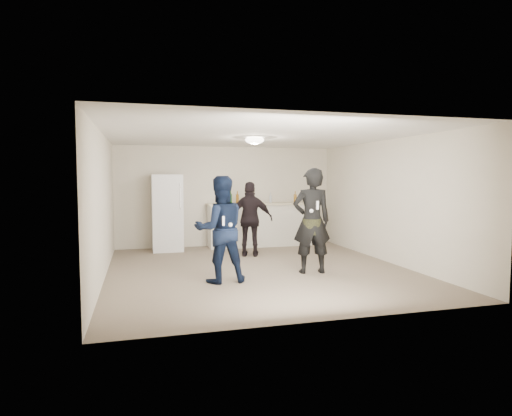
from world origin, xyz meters
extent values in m
plane|color=#6B5B4C|center=(0.00, 0.00, 0.00)|extent=(6.00, 6.00, 0.00)
plane|color=silver|center=(0.00, 0.00, 2.50)|extent=(6.00, 6.00, 0.00)
plane|color=beige|center=(0.00, 3.00, 1.25)|extent=(6.00, 0.00, 6.00)
plane|color=beige|center=(0.00, -3.00, 1.25)|extent=(6.00, 0.00, 6.00)
plane|color=beige|center=(-2.75, 0.00, 1.25)|extent=(0.00, 6.00, 6.00)
plane|color=beige|center=(2.75, 0.00, 1.25)|extent=(0.00, 6.00, 6.00)
cube|color=silver|center=(0.78, 2.67, 0.53)|extent=(2.60, 0.56, 1.05)
cube|color=beige|center=(0.78, 2.67, 1.07)|extent=(2.68, 0.64, 0.04)
cube|color=white|center=(-1.52, 2.60, 0.90)|extent=(0.70, 0.70, 1.80)
cylinder|color=white|center=(-1.24, 2.23, 1.30)|extent=(0.02, 0.02, 0.60)
ellipsoid|color=white|center=(0.00, 0.30, 2.45)|extent=(0.36, 0.36, 0.16)
cylinder|color=silver|center=(0.52, 2.80, 1.18)|extent=(0.08, 0.08, 0.17)
imported|color=#0F1E40|center=(-0.87, -0.76, 0.88)|extent=(0.88, 0.70, 1.76)
imported|color=black|center=(0.85, -0.51, 0.95)|extent=(0.74, 0.53, 1.90)
cylinder|color=#2E3317|center=(0.85, -0.51, 0.85)|extent=(0.34, 0.34, 0.28)
imported|color=black|center=(0.20, 1.37, 0.82)|extent=(1.04, 0.67, 1.64)
cube|color=silver|center=(-0.87, -1.04, 1.05)|extent=(0.04, 0.04, 0.15)
sphere|color=white|center=(-0.75, -1.01, 0.98)|extent=(0.07, 0.07, 0.07)
cube|color=white|center=(0.85, -0.76, 1.25)|extent=(0.04, 0.04, 0.15)
sphere|color=white|center=(0.75, -0.73, 1.15)|extent=(0.07, 0.07, 0.07)
cylinder|color=#965E15|center=(0.21, 2.76, 1.20)|extent=(0.07, 0.07, 0.22)
cylinder|color=brown|center=(1.65, 2.50, 1.20)|extent=(0.08, 0.08, 0.22)
cylinder|color=silver|center=(1.08, 2.77, 1.18)|extent=(0.07, 0.07, 0.18)
cylinder|color=#144714|center=(0.05, 2.82, 1.21)|extent=(0.07, 0.07, 0.24)
camera|label=1|loc=(-2.14, -7.66, 1.74)|focal=30.00mm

